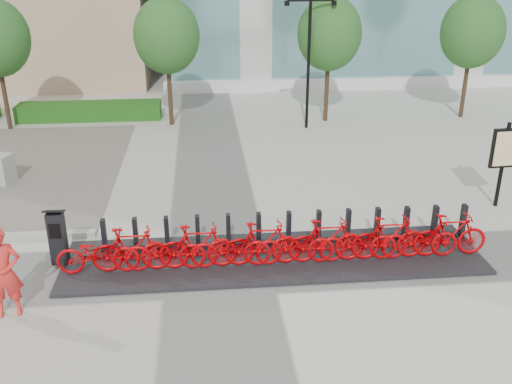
{
  "coord_description": "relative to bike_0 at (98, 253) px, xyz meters",
  "views": [
    {
      "loc": [
        -0.25,
        -11.22,
        6.53
      ],
      "look_at": [
        1.0,
        1.5,
        1.2
      ],
      "focal_mm": 40.0,
      "sensor_mm": 36.0,
      "label": 1
    }
  ],
  "objects": [
    {
      "name": "tree_3",
      "position": [
        13.6,
        12.05,
        3.04
      ],
      "size": [
        2.6,
        2.6,
        5.1
      ],
      "color": "black",
      "rests_on": "ground"
    },
    {
      "name": "bike_1",
      "position": [
        0.72,
        0.0,
        0.05
      ],
      "size": [
        1.73,
        0.49,
        1.04
      ],
      "primitive_type": "imported",
      "rotation": [
        0.0,
        0.0,
        1.57
      ],
      "color": "#B30004",
      "rests_on": "dock_pad"
    },
    {
      "name": "kiosk",
      "position": [
        -0.94,
        0.53,
        0.18
      ],
      "size": [
        0.43,
        0.37,
        1.35
      ],
      "rotation": [
        0.0,
        0.0,
        -0.05
      ],
      "color": "black",
      "rests_on": "dock_pad"
    },
    {
      "name": "bike_4",
      "position": [
        2.88,
        0.0,
        0.0
      ],
      "size": [
        1.79,
        0.62,
        0.94
      ],
      "primitive_type": "imported",
      "rotation": [
        0.0,
        0.0,
        1.57
      ],
      "color": "#B30004",
      "rests_on": "dock_pad"
    },
    {
      "name": "bike_10",
      "position": [
        7.2,
        0.0,
        0.0
      ],
      "size": [
        1.79,
        0.62,
        0.94
      ],
      "primitive_type": "imported",
      "rotation": [
        0.0,
        0.0,
        1.57
      ],
      "color": "#B30004",
      "rests_on": "dock_pad"
    },
    {
      "name": "bike_2",
      "position": [
        1.44,
        0.0,
        0.0
      ],
      "size": [
        1.79,
        0.62,
        0.94
      ],
      "primitive_type": "imported",
      "rotation": [
        0.0,
        0.0,
        1.57
      ],
      "color": "#B30004",
      "rests_on": "dock_pad"
    },
    {
      "name": "bike_3",
      "position": [
        2.16,
        0.0,
        0.05
      ],
      "size": [
        1.73,
        0.49,
        1.04
      ],
      "primitive_type": "imported",
      "rotation": [
        0.0,
        0.0,
        1.57
      ],
      "color": "#B30004",
      "rests_on": "dock_pad"
    },
    {
      "name": "hedge_b",
      "position": [
        -2.4,
        13.25,
        -0.2
      ],
      "size": [
        6.0,
        1.2,
        0.7
      ],
      "primitive_type": "cube",
      "color": "#296518",
      "rests_on": "ground"
    },
    {
      "name": "bike_11",
      "position": [
        7.92,
        0.0,
        0.05
      ],
      "size": [
        1.73,
        0.49,
        1.04
      ],
      "primitive_type": "imported",
      "rotation": [
        0.0,
        0.0,
        1.57
      ],
      "color": "#B30004",
      "rests_on": "dock_pad"
    },
    {
      "name": "dock_pad",
      "position": [
        3.9,
        0.35,
        -0.51
      ],
      "size": [
        9.6,
        2.4,
        0.08
      ],
      "primitive_type": "cube",
      "color": "black",
      "rests_on": "ground"
    },
    {
      "name": "ground",
      "position": [
        2.6,
        0.05,
        -0.55
      ],
      "size": [
        120.0,
        120.0,
        0.0
      ],
      "primitive_type": "plane",
      "color": "beige"
    },
    {
      "name": "bike_9",
      "position": [
        6.48,
        0.0,
        0.05
      ],
      "size": [
        1.73,
        0.49,
        1.04
      ],
      "primitive_type": "imported",
      "rotation": [
        0.0,
        0.0,
        1.57
      ],
      "color": "#B30004",
      "rests_on": "dock_pad"
    },
    {
      "name": "bike_7",
      "position": [
        5.04,
        0.0,
        0.05
      ],
      "size": [
        1.73,
        0.49,
        1.04
      ],
      "primitive_type": "imported",
      "rotation": [
        0.0,
        0.0,
        1.57
      ],
      "color": "#B30004",
      "rests_on": "dock_pad"
    },
    {
      "name": "bike_5",
      "position": [
        3.6,
        0.0,
        0.05
      ],
      "size": [
        1.73,
        0.49,
        1.04
      ],
      "primitive_type": "imported",
      "rotation": [
        0.0,
        0.0,
        1.57
      ],
      "color": "#B30004",
      "rests_on": "dock_pad"
    },
    {
      "name": "map_sign",
      "position": [
        10.5,
        2.77,
        1.05
      ],
      "size": [
        0.8,
        0.18,
        2.41
      ],
      "rotation": [
        0.0,
        0.0,
        0.07
      ],
      "color": "black",
      "rests_on": "ground"
    },
    {
      "name": "tree_2",
      "position": [
        7.6,
        12.05,
        3.04
      ],
      "size": [
        2.6,
        2.6,
        5.1
      ],
      "color": "black",
      "rests_on": "ground"
    },
    {
      "name": "bike_0",
      "position": [
        0.0,
        0.0,
        0.0
      ],
      "size": [
        1.79,
        0.62,
        0.94
      ],
      "primitive_type": "imported",
      "rotation": [
        0.0,
        0.0,
        1.57
      ],
      "color": "#B30004",
      "rests_on": "dock_pad"
    },
    {
      "name": "bike_6",
      "position": [
        4.32,
        0.0,
        0.0
      ],
      "size": [
        1.79,
        0.62,
        0.94
      ],
      "primitive_type": "imported",
      "rotation": [
        0.0,
        0.0,
        1.57
      ],
      "color": "#B30004",
      "rests_on": "dock_pad"
    },
    {
      "name": "dock_rail_posts",
      "position": [
        4.32,
        0.82,
        -0.04
      ],
      "size": [
        8.74,
        0.5,
        0.85
      ],
      "primitive_type": null,
      "color": "black",
      "rests_on": "dock_pad"
    },
    {
      "name": "bike_8",
      "position": [
        5.76,
        0.0,
        0.0
      ],
      "size": [
        1.79,
        0.62,
        0.94
      ],
      "primitive_type": "imported",
      "rotation": [
        0.0,
        0.0,
        1.57
      ],
      "color": "#B30004",
      "rests_on": "dock_pad"
    },
    {
      "name": "streetlamp",
      "position": [
        6.6,
        11.05,
        2.58
      ],
      "size": [
        2.0,
        0.2,
        5.0
      ],
      "color": "black",
      "rests_on": "ground"
    },
    {
      "name": "tree_1",
      "position": [
        1.1,
        12.05,
        3.04
      ],
      "size": [
        2.6,
        2.6,
        5.1
      ],
      "color": "black",
      "rests_on": "ground"
    },
    {
      "name": "worker_red",
      "position": [
        -1.52,
        -1.32,
        0.38
      ],
      "size": [
        0.74,
        0.55,
        1.87
      ],
      "primitive_type": "imported",
      "rotation": [
        0.0,
        0.0,
        0.16
      ],
      "color": "red",
      "rests_on": "ground"
    }
  ]
}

